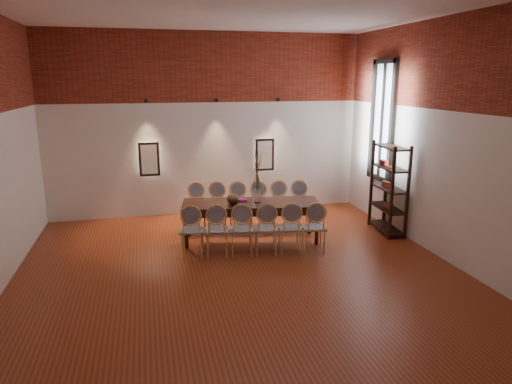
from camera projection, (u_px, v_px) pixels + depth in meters
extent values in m
cube|color=#8E381B|center=(240.00, 273.00, 7.30)|extent=(7.00, 7.00, 0.02)
cube|color=silver|center=(238.00, 4.00, 6.32)|extent=(7.00, 7.00, 0.02)
cube|color=silver|center=(207.00, 125.00, 10.16)|extent=(7.00, 0.10, 4.00)
cube|color=silver|center=(333.00, 216.00, 3.46)|extent=(7.00, 0.10, 4.00)
cube|color=silver|center=(447.00, 141.00, 7.62)|extent=(0.10, 7.00, 4.00)
cube|color=maroon|center=(206.00, 67.00, 9.79)|extent=(7.00, 0.02, 1.50)
cube|color=maroon|center=(336.00, 44.00, 3.23)|extent=(7.00, 0.02, 1.50)
cube|color=maroon|center=(451.00, 63.00, 7.31)|extent=(0.02, 7.00, 1.50)
cube|color=#FFEAC6|center=(149.00, 159.00, 9.94)|extent=(0.36, 0.06, 0.66)
cube|color=#FFEAC6|center=(264.00, 155.00, 10.53)|extent=(0.36, 0.06, 0.66)
cylinder|color=black|center=(146.00, 101.00, 9.60)|extent=(0.08, 0.10, 0.08)
cylinder|color=black|center=(216.00, 100.00, 9.95)|extent=(0.08, 0.10, 0.08)
cylinder|color=black|center=(278.00, 99.00, 10.27)|extent=(0.08, 0.10, 0.08)
cube|color=silver|center=(383.00, 121.00, 9.45)|extent=(0.02, 0.78, 2.38)
cube|color=black|center=(382.00, 121.00, 9.45)|extent=(0.08, 0.90, 2.50)
cube|color=black|center=(382.00, 121.00, 9.45)|extent=(0.06, 0.06, 2.40)
cube|color=#36150F|center=(251.00, 222.00, 8.64)|extent=(2.65, 1.23, 0.75)
cylinder|color=silver|center=(257.00, 195.00, 8.52)|extent=(0.14, 0.14, 0.30)
ellipsoid|color=brown|center=(233.00, 199.00, 8.46)|extent=(0.24, 0.24, 0.18)
cube|color=#8A105F|center=(240.00, 200.00, 8.68)|extent=(0.29, 0.22, 0.03)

